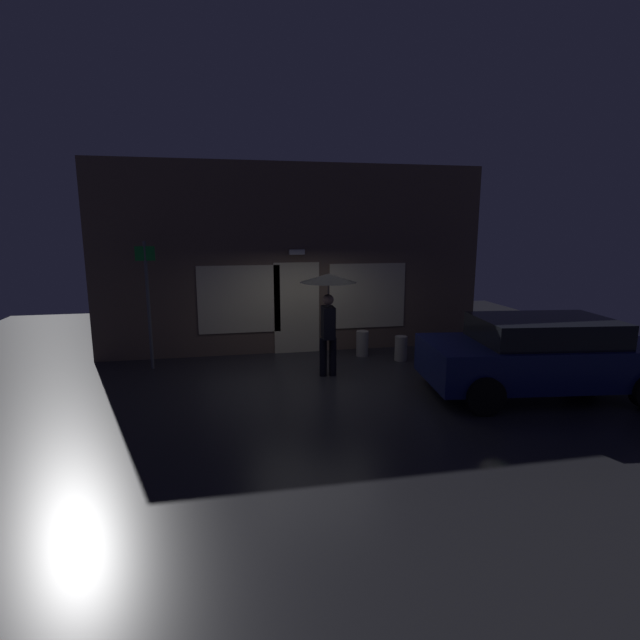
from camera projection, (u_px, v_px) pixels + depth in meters
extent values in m
plane|color=#26262B|center=(314.00, 379.00, 9.70)|extent=(18.00, 18.00, 0.00)
cube|color=brown|center=(295.00, 260.00, 11.54)|extent=(9.35, 0.30, 4.51)
cube|color=beige|center=(297.00, 308.00, 11.59)|extent=(1.10, 0.04, 2.20)
cube|color=beige|center=(239.00, 299.00, 11.28)|extent=(1.93, 0.04, 1.60)
cube|color=beige|center=(367.00, 296.00, 11.89)|extent=(1.93, 0.04, 1.60)
cube|color=white|center=(297.00, 252.00, 11.26)|extent=(0.36, 0.16, 0.12)
cylinder|color=black|center=(323.00, 357.00, 9.84)|extent=(0.15, 0.15, 0.80)
cylinder|color=black|center=(333.00, 357.00, 9.87)|extent=(0.15, 0.15, 0.80)
cube|color=black|center=(328.00, 322.00, 9.72)|extent=(0.27, 0.47, 0.65)
cube|color=silver|center=(334.00, 322.00, 9.75)|extent=(0.03, 0.14, 0.52)
cube|color=red|center=(334.00, 323.00, 9.76)|extent=(0.03, 0.05, 0.41)
sphere|color=#9F7D6A|center=(328.00, 300.00, 9.63)|extent=(0.22, 0.22, 0.22)
cylinder|color=slate|center=(328.00, 297.00, 9.62)|extent=(0.02, 0.02, 0.96)
cone|color=black|center=(328.00, 278.00, 9.55)|extent=(1.13, 1.13, 0.17)
cube|color=navy|center=(541.00, 361.00, 8.75)|extent=(4.39, 2.29, 0.71)
cube|color=black|center=(544.00, 330.00, 8.64)|extent=(2.52, 1.86, 0.44)
cylinder|color=black|center=(583.00, 361.00, 9.81)|extent=(0.66, 0.29, 0.64)
cylinder|color=black|center=(447.00, 365.00, 9.58)|extent=(0.66, 0.29, 0.64)
cylinder|color=black|center=(485.00, 396.00, 7.80)|extent=(0.66, 0.29, 0.64)
cylinder|color=#595B60|center=(149.00, 306.00, 10.18)|extent=(0.07, 0.07, 2.74)
cube|color=#198C33|center=(145.00, 253.00, 9.94)|extent=(0.40, 0.02, 0.30)
cylinder|color=#9E998E|center=(362.00, 343.00, 11.42)|extent=(0.29, 0.29, 0.60)
cylinder|color=#9E998E|center=(401.00, 348.00, 11.02)|extent=(0.28, 0.28, 0.57)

